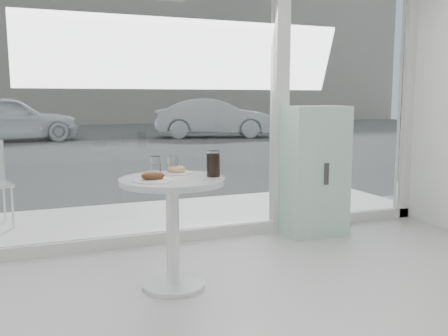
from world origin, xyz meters
name	(u,v)px	position (x,y,z in m)	size (l,w,h in m)	color
storefront	(199,53)	(0.07, 3.00, 1.71)	(5.00, 0.14, 3.00)	silver
main_table	(172,210)	(-0.50, 1.90, 0.55)	(0.72, 0.72, 0.77)	silver
patio_deck	(169,217)	(0.00, 3.80, 0.03)	(5.60, 1.60, 0.05)	white
street	(71,138)	(0.00, 16.00, 0.00)	(40.00, 24.00, 0.00)	#363636
far_building	(51,42)	(0.00, 25.00, 4.00)	(40.00, 2.00, 8.00)	gray
mint_cabinet	(315,171)	(1.15, 2.73, 0.62)	(0.58, 0.41, 1.23)	#A3D1BD
car_white	(6,118)	(-1.93, 15.03, 0.70)	(1.66, 4.13, 1.41)	white
car_silver	(214,118)	(4.48, 14.31, 0.65)	(1.37, 3.93, 1.29)	#9EA0A5
plate_fritter	(153,177)	(-0.65, 1.81, 0.80)	(0.25, 0.25, 0.07)	white
plate_donut	(177,171)	(-0.41, 2.08, 0.79)	(0.22, 0.22, 0.05)	white
water_tumbler_a	(155,166)	(-0.56, 2.10, 0.83)	(0.08, 0.08, 0.13)	white
water_tumbler_b	(172,166)	(-0.44, 2.11, 0.82)	(0.08, 0.08, 0.12)	white
cola_glass	(213,164)	(-0.21, 1.86, 0.86)	(0.09, 0.09, 0.18)	white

